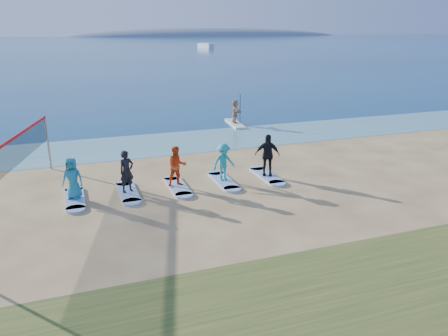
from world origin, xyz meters
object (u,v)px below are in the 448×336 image
object	(u,v)px
volleyball_net	(9,157)
student_4	(267,155)
student_3	(224,162)
boat_offshore_b	(206,48)
surfboard_0	(75,199)
paddleboard	(235,124)
surfboard_4	(267,176)
student_0	(72,178)
student_1	(127,171)
surfboard_1	(128,192)
surfboard_2	(178,186)
student_2	(177,166)
surfboard_3	(224,181)
paddleboarder	(235,111)

from	to	relation	value
volleyball_net	student_4	xyz separation A→B (m)	(9.99, -0.02, -0.91)
student_4	student_3	bearing A→B (deg)	-157.31
boat_offshore_b	surfboard_0	world-z (taller)	boat_offshore_b
paddleboard	boat_offshore_b	size ratio (longest dim) A/B	0.48
surfboard_4	student_0	bearing A→B (deg)	180.00
volleyball_net	student_0	world-z (taller)	volleyball_net
student_0	student_1	size ratio (longest dim) A/B	0.94
volleyball_net	student_3	xyz separation A→B (m)	(8.00, -0.02, -1.03)
volleyball_net	surfboard_1	size ratio (longest dim) A/B	4.01
student_0	surfboard_1	xyz separation A→B (m)	(2.00, 0.00, -0.83)
surfboard_0	surfboard_2	xyz separation A→B (m)	(3.99, 0.00, 0.00)
student_2	student_4	world-z (taller)	student_4
student_3	student_0	bearing A→B (deg)	167.72
surfboard_0	surfboard_1	xyz separation A→B (m)	(2.00, 0.00, 0.00)
paddleboard	surfboard_1	distance (m)	13.51
volleyball_net	surfboard_4	bearing A→B (deg)	-0.13
volleyball_net	student_2	distance (m)	6.08
boat_offshore_b	student_2	size ratio (longest dim) A/B	3.77
student_0	student_2	bearing A→B (deg)	20.93
volleyball_net	student_1	world-z (taller)	volleyball_net
surfboard_0	student_1	bearing A→B (deg)	0.00
surfboard_0	student_4	distance (m)	8.04
paddleboard	student_4	distance (m)	10.81
boat_offshore_b	surfboard_1	xyz separation A→B (m)	(-39.66, -116.03, 0.04)
surfboard_3	student_1	bearing A→B (deg)	180.00
surfboard_1	surfboard_3	xyz separation A→B (m)	(3.99, 0.00, 0.00)
surfboard_3	student_2	bearing A→B (deg)	180.00
student_4	surfboard_2	bearing A→B (deg)	-157.31
paddleboard	student_2	bearing A→B (deg)	-115.98
volleyball_net	surfboard_2	size ratio (longest dim) A/B	4.01
paddleboarder	student_3	size ratio (longest dim) A/B	0.98
student_0	student_4	distance (m)	7.98
surfboard_0	surfboard_1	distance (m)	2.00
surfboard_0	student_2	bearing A→B (deg)	0.00
volleyball_net	boat_offshore_b	world-z (taller)	volleyball_net
student_2	student_3	world-z (taller)	student_2
surfboard_3	surfboard_4	distance (m)	2.00
paddleboarder	student_4	world-z (taller)	student_4
surfboard_0	student_0	world-z (taller)	student_0
paddleboarder	student_1	xyz separation A→B (m)	(-8.55, -10.46, 0.03)
surfboard_0	student_4	world-z (taller)	student_4
student_0	surfboard_2	xyz separation A→B (m)	(3.99, 0.00, -0.83)
paddleboarder	surfboard_3	world-z (taller)	paddleboarder
paddleboarder	surfboard_0	xyz separation A→B (m)	(-10.54, -10.46, -0.84)
paddleboarder	surfboard_4	distance (m)	10.80
student_1	student_3	distance (m)	3.99
student_1	surfboard_4	distance (m)	6.05
student_1	surfboard_3	size ratio (longest dim) A/B	0.75
paddleboard	paddleboarder	xyz separation A→B (m)	(0.00, 0.00, 0.83)
surfboard_0	paddleboarder	bearing A→B (deg)	44.77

